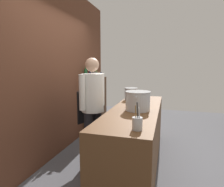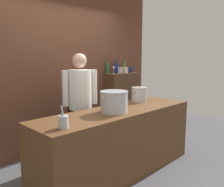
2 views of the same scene
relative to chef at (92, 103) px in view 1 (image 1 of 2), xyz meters
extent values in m
plane|color=#4C4C51|center=(0.15, -0.65, -0.96)|extent=(8.00, 8.00, 0.00)
cube|color=brown|center=(0.15, 0.75, 0.54)|extent=(4.40, 0.10, 3.00)
cube|color=brown|center=(0.15, -0.65, -0.51)|extent=(2.46, 0.70, 0.90)
cube|color=#472D1C|center=(1.49, 0.54, -0.33)|extent=(0.76, 0.32, 1.27)
cylinder|color=black|center=(0.09, -0.04, -0.54)|extent=(0.14, 0.14, 0.84)
cylinder|color=black|center=(-0.10, 0.03, -0.54)|extent=(0.14, 0.14, 0.84)
cylinder|color=white|center=(0.00, 0.00, 0.17)|extent=(0.34, 0.34, 0.58)
cube|color=black|center=(0.06, 0.16, -0.07)|extent=(0.29, 0.12, 0.52)
cylinder|color=white|center=(0.20, -0.08, 0.19)|extent=(0.09, 0.09, 0.52)
cylinder|color=white|center=(-0.21, 0.07, 0.19)|extent=(0.09, 0.09, 0.52)
sphere|color=tan|center=(0.00, 0.00, 0.59)|extent=(0.21, 0.21, 0.21)
cylinder|color=#B7BABF|center=(0.01, -0.70, 0.07)|extent=(0.35, 0.35, 0.27)
cylinder|color=#B7BABF|center=(0.01, -0.70, 0.21)|extent=(0.36, 0.36, 0.01)
cube|color=#B7BABF|center=(-0.19, -0.70, 0.16)|extent=(0.04, 0.02, 0.02)
cube|color=#B7BABF|center=(0.20, -0.70, 0.16)|extent=(0.04, 0.02, 0.02)
cylinder|color=#B7BABF|center=(0.84, -0.45, 0.04)|extent=(0.24, 0.24, 0.22)
cylinder|color=#B7BABF|center=(0.84, -0.45, 0.16)|extent=(0.25, 0.25, 0.01)
cube|color=#B7BABF|center=(0.70, -0.45, 0.12)|extent=(0.04, 0.02, 0.02)
cube|color=#B7BABF|center=(0.97, -0.45, 0.12)|extent=(0.04, 0.02, 0.02)
cylinder|color=#B7BABF|center=(-0.84, -0.83, 0.00)|extent=(0.10, 0.10, 0.13)
cylinder|color=#262626|center=(-0.84, -0.83, 0.09)|extent=(0.05, 0.03, 0.27)
cylinder|color=#B7BABF|center=(-0.86, -0.85, 0.06)|extent=(0.04, 0.03, 0.22)
cylinder|color=olive|center=(-0.85, -0.81, 0.07)|extent=(0.05, 0.03, 0.23)
cylinder|color=yellow|center=(0.38, -0.50, -0.04)|extent=(0.08, 0.08, 0.05)
cylinder|color=navy|center=(1.40, 0.60, 0.41)|extent=(0.08, 0.08, 0.20)
cylinder|color=navy|center=(1.40, 0.60, 0.55)|extent=(0.03, 0.03, 0.08)
cylinder|color=black|center=(1.40, 0.60, 0.60)|extent=(0.03, 0.03, 0.01)
cylinder|color=#1E592D|center=(1.18, 0.63, 0.40)|extent=(0.07, 0.07, 0.20)
cylinder|color=#1E592D|center=(1.18, 0.63, 0.54)|extent=(0.02, 0.02, 0.08)
cylinder|color=black|center=(1.18, 0.63, 0.59)|extent=(0.03, 0.03, 0.01)
cylinder|color=#475123|center=(1.58, 0.55, 0.41)|extent=(0.08, 0.08, 0.22)
cylinder|color=#475123|center=(1.58, 0.55, 0.56)|extent=(0.03, 0.03, 0.07)
cylinder|color=black|center=(1.58, 0.55, 0.60)|extent=(0.03, 0.03, 0.01)
cylinder|color=silver|center=(1.65, 0.63, 0.31)|extent=(0.06, 0.06, 0.01)
cylinder|color=silver|center=(1.65, 0.63, 0.35)|extent=(0.01, 0.01, 0.07)
cone|color=silver|center=(1.65, 0.63, 0.43)|extent=(0.07, 0.07, 0.10)
cylinder|color=silver|center=(1.24, 0.52, 0.31)|extent=(0.06, 0.06, 0.01)
cylinder|color=silver|center=(1.24, 0.52, 0.35)|extent=(0.01, 0.01, 0.07)
cone|color=silver|center=(1.24, 0.52, 0.42)|extent=(0.07, 0.07, 0.08)
cube|color=#B2B2B7|center=(1.41, 0.50, 0.37)|extent=(0.07, 0.07, 0.13)
cube|color=beige|center=(1.53, 0.46, 0.37)|extent=(0.07, 0.07, 0.12)
cube|color=navy|center=(1.74, 0.51, 0.36)|extent=(0.08, 0.08, 0.11)
camera|label=1|loc=(-2.68, -1.10, 0.57)|focal=30.39mm
camera|label=2|loc=(-2.13, -2.80, 0.65)|focal=38.15mm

